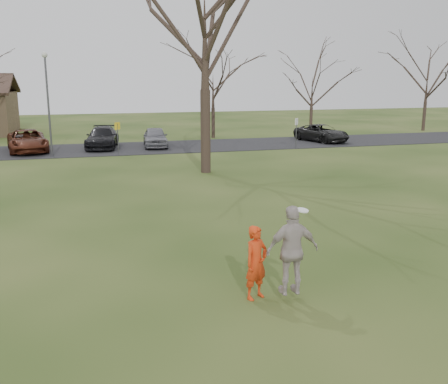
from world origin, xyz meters
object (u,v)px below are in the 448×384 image
Objects in this scene: car_2 at (27,141)px; big_tree at (205,31)px; car_6 at (322,133)px; lamp_post at (47,92)px; car_3 at (102,138)px; catching_play at (292,250)px; player_defender at (256,263)px; car_4 at (155,137)px.

big_tree is (9.64, -10.04, 6.25)m from car_2.
car_6 is 19.74m from lamp_post.
car_3 is (4.80, 0.52, -0.01)m from car_2.
lamp_post is 0.45× the size of big_tree.
car_6 is at bearing 62.88° from catching_play.
big_tree is at bearing 55.17° from player_defender.
catching_play is (7.96, -25.55, 0.43)m from car_2.
lamp_post is at bearing 136.85° from big_tree.
lamp_post is (1.64, -2.54, 3.22)m from car_2.
car_2 is at bearing 107.31° from catching_play.
catching_play is 24.02m from lamp_post.
catching_play is at bearing -134.56° from car_6.
catching_play is (0.71, -0.35, 0.34)m from player_defender.
big_tree is (-11.32, -9.88, 6.33)m from car_6.
player_defender is at bearing -76.08° from lamp_post.
lamp_post is (-6.32, 23.00, 2.79)m from catching_play.
player_defender is at bearing -76.13° from car_3.
player_defender is 0.33× the size of car_2.
car_4 is 2.00× the size of catching_play.
player_defender is at bearing -87.99° from car_4.
player_defender is 0.42× the size of car_4.
lamp_post is at bearing -127.39° from car_3.
car_2 is 26.76m from catching_play.
car_6 is at bearing 3.24° from car_4.
car_4 is 12.58m from car_6.
car_3 is at bearing -3.04° from car_2.
big_tree is (8.00, -7.50, 3.03)m from lamp_post.
car_4 is 0.64× the size of lamp_post.
car_6 is (12.57, -0.29, -0.05)m from car_4.
car_4 is at bearing 21.63° from lamp_post.
car_4 is at bearing 97.02° from big_tree.
big_tree reaches higher than car_3.
car_3 is at bearing 69.58° from player_defender.
car_2 is at bearing -174.52° from car_4.
catching_play reaches higher than car_3.
lamp_post is (-5.61, 22.66, 3.13)m from player_defender.
car_4 is at bearing 2.19° from car_3.
big_tree is (2.39, 15.16, 6.16)m from player_defender.
car_4 is 0.87× the size of car_6.
lamp_post is at bearing 105.36° from catching_play.
car_6 is 0.33× the size of big_tree.
catching_play reaches higher than car_2.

